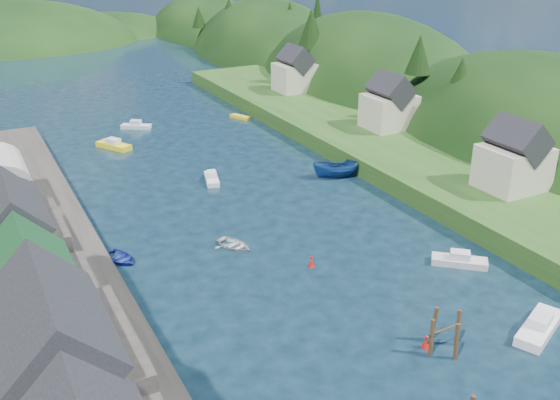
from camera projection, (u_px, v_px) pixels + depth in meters
ground at (204, 170)px, 84.42m from camera, size 600.00×600.00×0.00m
hillside_right at (368, 129)px, 126.91m from camera, size 36.00×245.56×48.00m
far_hills at (60, 75)px, 189.79m from camera, size 103.00×68.00×44.00m
hill_trees at (172, 67)px, 91.97m from camera, size 92.51×147.67×12.85m
quay_left at (60, 327)px, 49.42m from camera, size 12.00×110.00×2.00m
quayside_buildings at (51, 371)px, 35.10m from camera, size 8.00×35.84×12.90m
terrace_right at (399, 155)px, 86.53m from camera, size 16.00×120.00×2.40m
right_bank_cottages at (382, 105)px, 92.72m from camera, size 9.00×59.24×8.41m
piling_cluster_far at (445, 335)px, 47.86m from camera, size 3.12×2.92×3.71m
channel_buoy_near at (426, 342)px, 48.37m from camera, size 0.70×0.70×1.10m
channel_buoy_far at (311, 262)px, 60.10m from camera, size 0.70×0.70×1.10m
moored_boats at (285, 248)px, 62.18m from camera, size 36.29×83.89×2.50m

